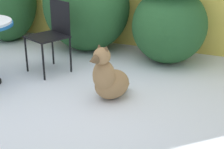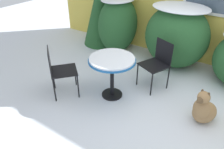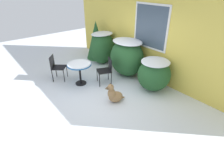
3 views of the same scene
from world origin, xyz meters
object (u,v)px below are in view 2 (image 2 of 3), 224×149
Objects in this scene: dog at (203,110)px; patio_chair_near_table at (157,62)px; patio_table at (112,64)px; patio_chair_far_side at (59,69)px.

patio_chair_near_table is at bearing 171.84° from dog.
patio_table is 0.89× the size of patio_chair_far_side.
patio_chair_near_table and patio_chair_far_side have the same top height.
patio_chair_far_side is (-1.29, -1.17, 0.00)m from patio_chair_near_table.
patio_chair_far_side is at bearing -149.55° from patio_table.
patio_chair_near_table is (0.51, 0.71, -0.13)m from patio_table.
patio_chair_near_table is 1.15m from dog.
patio_table is 0.91m from patio_chair_far_side.
patio_chair_far_side is 2.40m from dog.
patio_chair_far_side is 1.44× the size of dog.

